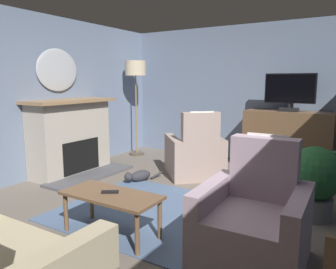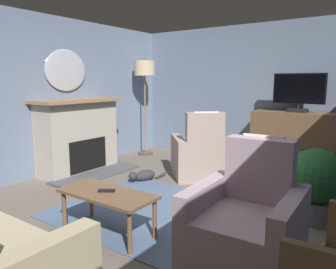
{
  "view_description": "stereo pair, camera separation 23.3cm",
  "coord_description": "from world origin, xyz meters",
  "px_view_note": "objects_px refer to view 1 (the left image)",
  "views": [
    {
      "loc": [
        1.89,
        -3.02,
        1.53
      ],
      "look_at": [
        -0.07,
        0.19,
        0.91
      ],
      "focal_mm": 34.73,
      "sensor_mm": 36.0,
      "label": 1
    },
    {
      "loc": [
        2.09,
        -2.89,
        1.53
      ],
      "look_at": [
        -0.07,
        0.19,
        0.91
      ],
      "focal_mm": 34.73,
      "sensor_mm": 36.0,
      "label": 2
    }
  ],
  "objects_px": {
    "cat": "(139,176)",
    "tv_cabinet": "(287,142)",
    "potted_plant_tall_palm_by_window": "(284,184)",
    "armchair_angled_to_table": "(253,223)",
    "armchair_beside_cabinet": "(195,156)",
    "fireplace": "(71,138)",
    "potted_plant_leafy_by_curtain": "(314,179)",
    "wall_mirror_oval": "(58,70)",
    "floor_lamp": "(136,75)",
    "television": "(290,91)",
    "coffee_table": "(111,199)",
    "tv_remote": "(110,192)"
  },
  "relations": [
    {
      "from": "cat",
      "to": "tv_cabinet",
      "type": "bearing_deg",
      "value": 46.51
    },
    {
      "from": "fireplace",
      "to": "armchair_beside_cabinet",
      "type": "height_order",
      "value": "fireplace"
    },
    {
      "from": "television",
      "to": "potted_plant_tall_palm_by_window",
      "type": "bearing_deg",
      "value": -79.05
    },
    {
      "from": "armchair_angled_to_table",
      "to": "potted_plant_leafy_by_curtain",
      "type": "distance_m",
      "value": 1.26
    },
    {
      "from": "armchair_angled_to_table",
      "to": "armchair_beside_cabinet",
      "type": "xyz_separation_m",
      "value": [
        -1.56,
        1.99,
        0.0
      ]
    },
    {
      "from": "tv_cabinet",
      "to": "coffee_table",
      "type": "xyz_separation_m",
      "value": [
        -0.96,
        -3.44,
        -0.11
      ]
    },
    {
      "from": "wall_mirror_oval",
      "to": "armchair_beside_cabinet",
      "type": "distance_m",
      "value": 2.65
    },
    {
      "from": "armchair_angled_to_table",
      "to": "cat",
      "type": "height_order",
      "value": "armchair_angled_to_table"
    },
    {
      "from": "fireplace",
      "to": "coffee_table",
      "type": "relative_size",
      "value": 1.54
    },
    {
      "from": "potted_plant_leafy_by_curtain",
      "to": "cat",
      "type": "distance_m",
      "value": 2.49
    },
    {
      "from": "wall_mirror_oval",
      "to": "floor_lamp",
      "type": "relative_size",
      "value": 0.43
    },
    {
      "from": "cat",
      "to": "wall_mirror_oval",
      "type": "bearing_deg",
      "value": -172.33
    },
    {
      "from": "wall_mirror_oval",
      "to": "potted_plant_leafy_by_curtain",
      "type": "xyz_separation_m",
      "value": [
        3.94,
        0.15,
        -1.25
      ]
    },
    {
      "from": "wall_mirror_oval",
      "to": "floor_lamp",
      "type": "distance_m",
      "value": 1.71
    },
    {
      "from": "potted_plant_tall_palm_by_window",
      "to": "cat",
      "type": "bearing_deg",
      "value": -166.06
    },
    {
      "from": "armchair_beside_cabinet",
      "to": "potted_plant_leafy_by_curtain",
      "type": "bearing_deg",
      "value": -22.34
    },
    {
      "from": "armchair_angled_to_table",
      "to": "floor_lamp",
      "type": "height_order",
      "value": "floor_lamp"
    },
    {
      "from": "armchair_beside_cabinet",
      "to": "cat",
      "type": "height_order",
      "value": "armchair_beside_cabinet"
    },
    {
      "from": "television",
      "to": "tv_remote",
      "type": "distance_m",
      "value": 3.64
    },
    {
      "from": "television",
      "to": "armchair_beside_cabinet",
      "type": "distance_m",
      "value": 1.92
    },
    {
      "from": "fireplace",
      "to": "cat",
      "type": "relative_size",
      "value": 2.46
    },
    {
      "from": "potted_plant_leafy_by_curtain",
      "to": "potted_plant_tall_palm_by_window",
      "type": "relative_size",
      "value": 0.97
    },
    {
      "from": "wall_mirror_oval",
      "to": "coffee_table",
      "type": "xyz_separation_m",
      "value": [
        2.3,
        -1.36,
        -1.32
      ]
    },
    {
      "from": "armchair_beside_cabinet",
      "to": "floor_lamp",
      "type": "distance_m",
      "value": 2.3
    },
    {
      "from": "fireplace",
      "to": "potted_plant_tall_palm_by_window",
      "type": "height_order",
      "value": "fireplace"
    },
    {
      "from": "armchair_angled_to_table",
      "to": "wall_mirror_oval",
      "type": "bearing_deg",
      "value": 163.62
    },
    {
      "from": "wall_mirror_oval",
      "to": "armchair_beside_cabinet",
      "type": "xyz_separation_m",
      "value": [
        2.07,
        0.92,
        -1.37
      ]
    },
    {
      "from": "fireplace",
      "to": "potted_plant_tall_palm_by_window",
      "type": "bearing_deg",
      "value": 12.17
    },
    {
      "from": "potted_plant_tall_palm_by_window",
      "to": "floor_lamp",
      "type": "height_order",
      "value": "floor_lamp"
    },
    {
      "from": "tv_cabinet",
      "to": "floor_lamp",
      "type": "distance_m",
      "value": 3.18
    },
    {
      "from": "wall_mirror_oval",
      "to": "potted_plant_tall_palm_by_window",
      "type": "distance_m",
      "value": 3.9
    },
    {
      "from": "coffee_table",
      "to": "tv_remote",
      "type": "height_order",
      "value": "tv_remote"
    },
    {
      "from": "cat",
      "to": "television",
      "type": "bearing_deg",
      "value": 45.69
    },
    {
      "from": "tv_cabinet",
      "to": "wall_mirror_oval",
      "type": "bearing_deg",
      "value": -147.48
    },
    {
      "from": "wall_mirror_oval",
      "to": "television",
      "type": "xyz_separation_m",
      "value": [
        3.26,
        2.03,
        -0.34
      ]
    },
    {
      "from": "coffee_table",
      "to": "armchair_angled_to_table",
      "type": "distance_m",
      "value": 1.37
    },
    {
      "from": "cat",
      "to": "floor_lamp",
      "type": "relative_size",
      "value": 0.33
    },
    {
      "from": "armchair_angled_to_table",
      "to": "television",
      "type": "bearing_deg",
      "value": 96.87
    },
    {
      "from": "wall_mirror_oval",
      "to": "coffee_table",
      "type": "relative_size",
      "value": 0.82
    },
    {
      "from": "potted_plant_leafy_by_curtain",
      "to": "tv_cabinet",
      "type": "bearing_deg",
      "value": 109.45
    },
    {
      "from": "tv_remote",
      "to": "potted_plant_leafy_by_curtain",
      "type": "bearing_deg",
      "value": 7.7
    },
    {
      "from": "tv_cabinet",
      "to": "armchair_angled_to_table",
      "type": "xyz_separation_m",
      "value": [
        0.37,
        -3.15,
        -0.15
      ]
    },
    {
      "from": "coffee_table",
      "to": "armchair_angled_to_table",
      "type": "xyz_separation_m",
      "value": [
        1.33,
        0.3,
        -0.05
      ]
    },
    {
      "from": "fireplace",
      "to": "wall_mirror_oval",
      "type": "relative_size",
      "value": 1.89
    },
    {
      "from": "tv_cabinet",
      "to": "armchair_angled_to_table",
      "type": "distance_m",
      "value": 3.17
    },
    {
      "from": "armchair_beside_cabinet",
      "to": "potted_plant_leafy_by_curtain",
      "type": "distance_m",
      "value": 2.03
    },
    {
      "from": "coffee_table",
      "to": "armchair_angled_to_table",
      "type": "relative_size",
      "value": 0.96
    },
    {
      "from": "tv_remote",
      "to": "floor_lamp",
      "type": "relative_size",
      "value": 0.09
    },
    {
      "from": "tv_cabinet",
      "to": "floor_lamp",
      "type": "relative_size",
      "value": 0.75
    },
    {
      "from": "floor_lamp",
      "to": "tv_cabinet",
      "type": "bearing_deg",
      "value": 7.85
    }
  ]
}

